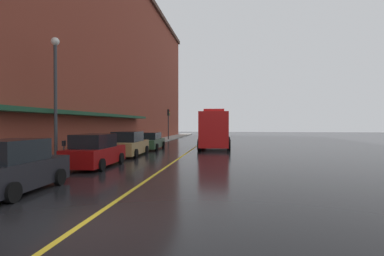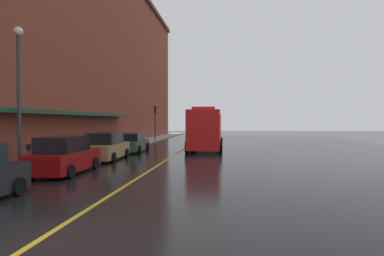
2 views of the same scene
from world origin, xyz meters
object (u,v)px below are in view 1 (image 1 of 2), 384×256
parked_car_2 (129,144)px  parking_meter_2 (73,147)px  street_lamp_left (55,87)px  parking_meter_1 (64,149)px  fire_truck (215,130)px  parked_car_0 (14,168)px  traffic_light_near (168,118)px  parked_car_1 (95,152)px  parked_car_3 (150,141)px

parked_car_2 → parking_meter_2: parked_car_2 is taller
parked_car_2 → street_lamp_left: bearing=160.8°
parked_car_2 → parking_meter_1: parked_car_2 is taller
parked_car_2 → fire_truck: 9.96m
parking_meter_2 → parked_car_0: bearing=-77.6°
fire_truck → parking_meter_1: size_ratio=6.18×
parking_meter_1 → traffic_light_near: 27.22m
parked_car_0 → fire_truck: fire_truck is taller
parked_car_1 → parked_car_2: (-0.09, 5.76, -0.00)m
parked_car_2 → parked_car_3: parked_car_2 is taller
parking_meter_2 → parked_car_2: bearing=76.3°
fire_truck → parked_car_1: bearing=-24.4°
parked_car_1 → fire_truck: bearing=-25.0°
parked_car_0 → fire_truck: bearing=-18.3°
parked_car_2 → traffic_light_near: traffic_light_near is taller
parked_car_3 → parking_meter_1: bearing=171.9°
parked_car_0 → parking_meter_2: (-1.42, 6.46, 0.20)m
traffic_light_near → parking_meter_2: bearing=-90.1°
parked_car_2 → fire_truck: size_ratio=0.59×
parked_car_1 → traffic_light_near: traffic_light_near is taller
parked_car_1 → traffic_light_near: (-1.38, 26.44, 2.31)m
parked_car_1 → street_lamp_left: bearing=101.6°
parked_car_0 → traffic_light_near: 32.78m
parked_car_1 → parking_meter_2: 1.47m
parked_car_1 → traffic_light_near: size_ratio=1.09×
fire_truck → street_lamp_left: bearing=-30.3°
parked_car_3 → fire_truck: (6.01, 2.06, 1.01)m
parking_meter_1 → street_lamp_left: bearing=159.0°
parked_car_3 → street_lamp_left: size_ratio=0.71×
parked_car_2 → traffic_light_near: size_ratio=1.13×
parked_car_2 → fire_truck: (6.06, 7.85, 0.92)m
parked_car_2 → parking_meter_2: 5.70m
parked_car_3 → traffic_light_near: bearing=3.5°
traffic_light_near → street_lamp_left: bearing=-91.4°
parked_car_2 → fire_truck: bearing=-39.5°
parked_car_0 → parked_car_2: (-0.07, 11.99, -0.01)m
parked_car_1 → street_lamp_left: size_ratio=0.68×
parked_car_3 → fire_truck: 6.44m
parked_car_1 → parked_car_3: parked_car_1 is taller
parking_meter_1 → parked_car_3: bearing=83.5°
parking_meter_1 → street_lamp_left: street_lamp_left is taller
parked_car_1 → street_lamp_left: (-2.04, -0.47, 3.55)m
fire_truck → traffic_light_near: (-7.35, 12.83, 1.39)m
parking_meter_2 → traffic_light_near: size_ratio=0.31×
parked_car_3 → parked_car_1: bearing=178.6°
parked_car_0 → parked_car_1: bearing=-1.7°
parked_car_1 → parking_meter_1: parked_car_1 is taller
street_lamp_left → traffic_light_near: 26.95m
street_lamp_left → parked_car_1: bearing=12.9°
parked_car_1 → parked_car_3: (-0.04, 11.55, -0.10)m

